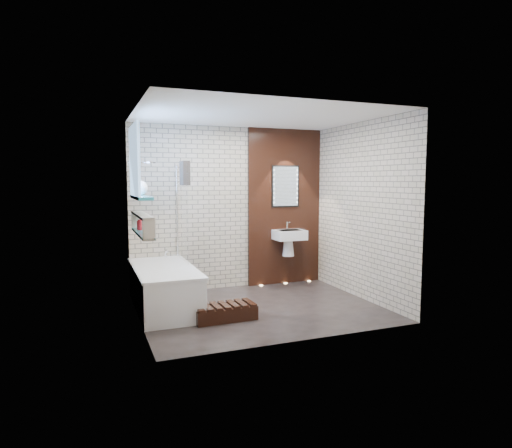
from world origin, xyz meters
name	(u,v)px	position (x,y,z in m)	size (l,w,h in m)	color
ground	(260,308)	(0.00, 0.00, 0.00)	(3.20, 3.20, 0.00)	black
room_shell	(260,214)	(0.00, 0.00, 1.30)	(3.24, 3.20, 2.60)	tan
walnut_panel	(284,207)	(0.95, 1.27, 1.30)	(1.30, 0.06, 2.60)	black
clerestory_window	(136,168)	(-1.57, 0.35, 1.90)	(0.18, 1.00, 0.94)	#7FADE0
display_niche	(142,224)	(-1.53, 0.15, 1.20)	(0.14, 1.30, 0.26)	teal
bathtub	(164,288)	(-1.22, 0.45, 0.29)	(0.79, 1.74, 0.70)	white
bath_screen	(182,213)	(-0.87, 0.89, 1.28)	(0.01, 0.78, 1.40)	white
towel	(185,173)	(-0.87, 0.67, 1.85)	(0.10, 0.26, 0.34)	black
shower_head	(151,163)	(-1.30, 0.95, 2.00)	(0.18, 0.18, 0.02)	silver
washbasin	(289,238)	(0.95, 1.07, 0.79)	(0.50, 0.36, 0.58)	white
led_mirror	(285,186)	(0.95, 1.23, 1.65)	(0.50, 0.02, 0.70)	black
walnut_step	(225,313)	(-0.60, -0.30, 0.09)	(0.78, 0.35, 0.17)	black
niche_bottles	(143,228)	(-1.53, 0.11, 1.16)	(0.06, 0.90, 0.14)	maroon
sill_vases	(140,188)	(-1.50, 0.52, 1.65)	(0.20, 0.20, 0.20)	white
floor_uplights	(286,283)	(0.95, 1.20, 0.01)	(0.96, 0.06, 0.01)	#FFD899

